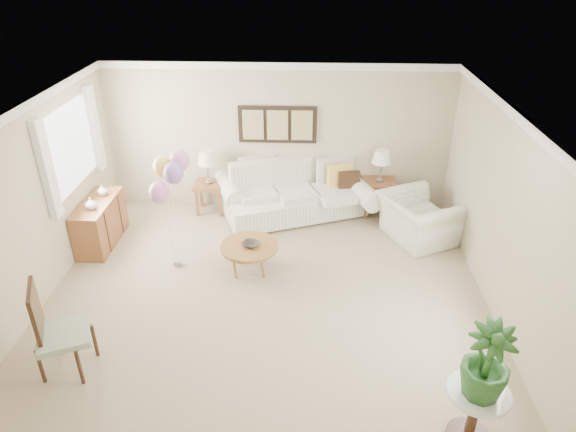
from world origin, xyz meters
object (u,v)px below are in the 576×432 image
object	(u,v)px
sofa	(296,194)
armchair	(417,219)
coffee_table	(249,247)
balloon_cluster	(169,174)
accent_chair	(55,329)

from	to	relation	value
sofa	armchair	world-z (taller)	sofa
sofa	coffee_table	size ratio (longest dim) A/B	3.50
sofa	balloon_cluster	size ratio (longest dim) A/B	1.63
sofa	balloon_cluster	xyz separation A→B (m)	(-1.70, -1.73, 1.12)
coffee_table	armchair	size ratio (longest dim) A/B	0.75
balloon_cluster	coffee_table	bearing A→B (deg)	-4.48
armchair	balloon_cluster	size ratio (longest dim) A/B	0.62
sofa	coffee_table	distance (m)	1.91
coffee_table	sofa	bearing A→B (deg)	71.09
sofa	armchair	distance (m)	2.14
accent_chair	balloon_cluster	distance (m)	2.49
sofa	balloon_cluster	distance (m)	2.67
accent_chair	balloon_cluster	xyz separation A→B (m)	(0.83, 2.16, 0.92)
coffee_table	accent_chair	xyz separation A→B (m)	(-1.92, -2.08, 0.18)
coffee_table	balloon_cluster	size ratio (longest dim) A/B	0.47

